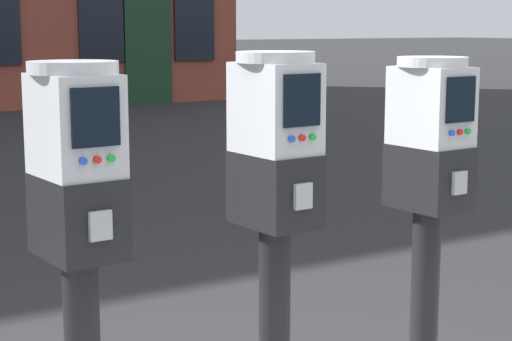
% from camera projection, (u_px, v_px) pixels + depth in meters
% --- Properties ---
extents(parking_meter_near_kerb, '(0.23, 0.26, 1.34)m').
position_uv_depth(parking_meter_near_kerb, '(79.00, 233.00, 2.13)').
color(parking_meter_near_kerb, black).
rests_on(parking_meter_near_kerb, sidewalk_slab).
extents(parking_meter_twin_adjacent, '(0.23, 0.26, 1.36)m').
position_uv_depth(parking_meter_twin_adjacent, '(275.00, 204.00, 2.43)').
color(parking_meter_twin_adjacent, black).
rests_on(parking_meter_twin_adjacent, sidewalk_slab).
extents(parking_meter_end_of_row, '(0.23, 0.26, 1.33)m').
position_uv_depth(parking_meter_end_of_row, '(428.00, 190.00, 2.73)').
color(parking_meter_end_of_row, black).
rests_on(parking_meter_end_of_row, sidewalk_slab).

